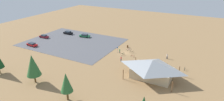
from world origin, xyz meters
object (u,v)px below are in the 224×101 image
object	(u,v)px
visitor_crossing_yard	(120,51)
pine_west	(33,65)
bicycle_black_front_row	(132,52)
bicycle_orange_trailside	(167,65)
lot_sign	(117,49)
bicycle_teal_near_porch	(185,69)
car_red_back_corner	(32,44)
visitor_by_pavilion	(167,56)
bicycle_purple_lone_west	(129,50)
car_maroon_inner_stall	(44,36)
car_black_second_row	(68,33)
visitor_near_lot	(121,59)
bicycle_green_yard_front	(123,54)
bicycle_red_lone_east	(133,56)
car_green_by_curb	(85,36)
bike_pavilion	(152,68)
trash_bin	(128,46)
pine_center	(66,83)
bicycle_white_mid_cluster	(173,69)

from	to	relation	value
visitor_crossing_yard	pine_west	bearing A→B (deg)	68.74
bicycle_black_front_row	bicycle_orange_trailside	distance (m)	14.51
lot_sign	bicycle_teal_near_porch	bearing A→B (deg)	173.67
lot_sign	car_red_back_corner	xyz separation A→B (m)	(32.67, 9.94, -0.69)
pine_west	visitor_by_pavilion	bearing A→B (deg)	-130.94
bicycle_purple_lone_west	bicycle_teal_near_porch	distance (m)	21.70
bicycle_teal_near_porch	car_red_back_corner	distance (m)	56.95
car_maroon_inner_stall	car_black_second_row	xyz separation A→B (m)	(-5.80, -9.33, 0.04)
bicycle_teal_near_porch	visitor_near_lot	size ratio (longest dim) A/B	0.98
bicycle_green_yard_front	bicycle_red_lone_east	xyz separation A→B (m)	(-3.52, -0.15, -0.03)
car_green_by_curb	visitor_by_pavilion	size ratio (longest dim) A/B	2.79
car_maroon_inner_stall	car_red_back_corner	bearing A→B (deg)	109.72
bicycle_orange_trailside	car_maroon_inner_stall	size ratio (longest dim) A/B	0.31
car_maroon_inner_stall	bike_pavilion	bearing A→B (deg)	167.96
trash_bin	car_black_second_row	distance (m)	31.69
bike_pavilion	bicycle_orange_trailside	world-z (taller)	bike_pavilion
lot_sign	bicycle_purple_lone_west	distance (m)	4.84
bicycle_green_yard_front	visitor_crossing_yard	bearing A→B (deg)	-33.47
bicycle_black_front_row	visitor_crossing_yard	distance (m)	4.43
car_red_back_corner	visitor_by_pavilion	world-z (taller)	visitor_by_pavilion
bicycle_red_lone_east	visitor_near_lot	world-z (taller)	visitor_near_lot
lot_sign	bicycle_orange_trailside	distance (m)	18.80
lot_sign	bicycle_black_front_row	xyz separation A→B (m)	(-4.86, -2.01, -1.03)
bicycle_red_lone_east	bicycle_teal_near_porch	bearing A→B (deg)	175.04
bike_pavilion	bicycle_red_lone_east	size ratio (longest dim) A/B	8.00
visitor_by_pavilion	bicycle_red_lone_east	bearing A→B (deg)	21.19
bicycle_teal_near_porch	bike_pavilion	bearing A→B (deg)	49.82
pine_center	bicycle_green_yard_front	distance (m)	29.37
car_black_second_row	visitor_near_lot	world-z (taller)	visitor_near_lot
pine_center	bicycle_green_yard_front	xyz separation A→B (m)	(-0.43, -29.07, -4.16)
bicycle_black_front_row	bicycle_purple_lone_west	xyz separation A→B (m)	(1.83, -1.61, -0.02)
pine_west	car_red_back_corner	bearing A→B (deg)	-39.43
bike_pavilion	car_red_back_corner	bearing A→B (deg)	-1.85
lot_sign	pine_center	distance (m)	30.61
car_maroon_inner_stall	pine_west	bearing A→B (deg)	132.73
car_maroon_inner_stall	bicycle_orange_trailside	bearing A→B (deg)	177.45
trash_bin	bicycle_purple_lone_west	bearing A→B (deg)	123.21
car_maroon_inner_stall	visitor_crossing_yard	size ratio (longest dim) A/B	2.65
lot_sign	bicycle_orange_trailside	world-z (taller)	lot_sign
visitor_by_pavilion	bicycle_purple_lone_west	bearing A→B (deg)	-2.28
bike_pavilion	bicycle_green_yard_front	bearing A→B (deg)	-37.31
car_black_second_row	visitor_near_lot	xyz separation A→B (m)	(-34.71, 15.10, 0.15)
car_red_back_corner	car_green_by_curb	xyz separation A→B (m)	(-11.88, -18.88, 0.04)
trash_bin	pine_center	bearing A→B (deg)	91.84
bicycle_white_mid_cluster	visitor_near_lot	size ratio (longest dim) A/B	0.89
trash_bin	visitor_crossing_yard	bearing A→B (deg)	87.09
bicycle_green_yard_front	bicycle_teal_near_porch	xyz separation A→B (m)	(-20.94, 1.36, -0.01)
pine_center	visitor_near_lot	xyz separation A→B (m)	(-1.96, -24.24, -3.61)
bicycle_white_mid_cluster	visitor_crossing_yard	xyz separation A→B (m)	(19.79, -4.07, 0.48)
car_black_second_row	bicycle_green_yard_front	bearing A→B (deg)	162.81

